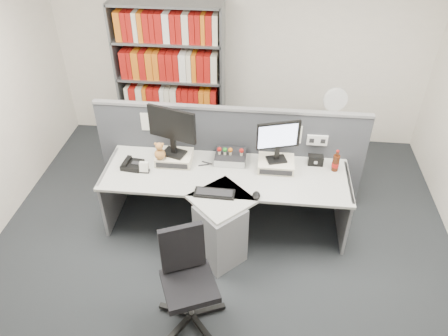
# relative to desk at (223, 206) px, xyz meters

# --- Properties ---
(ground) EXTENTS (5.50, 5.50, 0.00)m
(ground) POSITION_rel_desk_xyz_m (0.00, -0.60, -0.46)
(ground) COLOR #292C30
(ground) RESTS_ON ground
(room_shell) EXTENTS (5.04, 5.54, 2.72)m
(room_shell) POSITION_rel_desk_xyz_m (0.00, -0.60, 1.33)
(room_shell) COLOR white
(room_shell) RESTS_ON ground
(partition) EXTENTS (3.00, 0.08, 1.27)m
(partition) POSITION_rel_desk_xyz_m (0.00, 0.65, 0.19)
(partition) COLOR #404248
(partition) RESTS_ON ground
(desk) EXTENTS (2.60, 1.20, 0.72)m
(desk) POSITION_rel_desk_xyz_m (0.00, 0.00, 0.00)
(desk) COLOR #B4B5AE
(desk) RESTS_ON ground
(monitor_riser_left) EXTENTS (0.38, 0.31, 0.10)m
(monitor_riser_left) POSITION_rel_desk_xyz_m (-0.58, 0.38, 0.31)
(monitor_riser_left) COLOR beige
(monitor_riser_left) RESTS_ON desk
(monitor_riser_right) EXTENTS (0.38, 0.31, 0.10)m
(monitor_riser_right) POSITION_rel_desk_xyz_m (0.52, 0.38, 0.31)
(monitor_riser_right) COLOR beige
(monitor_riser_right) RESTS_ON desk
(monitor_left) EXTENTS (0.53, 0.24, 0.55)m
(monitor_left) POSITION_rel_desk_xyz_m (-0.58, 0.38, 0.69)
(monitor_left) COLOR black
(monitor_left) RESTS_ON monitor_riser_left
(monitor_right) EXTENTS (0.44, 0.20, 0.46)m
(monitor_right) POSITION_rel_desk_xyz_m (0.52, 0.38, 0.64)
(monitor_right) COLOR black
(monitor_right) RESTS_ON monitor_riser_right
(desktop_pc) EXTENTS (0.33, 0.29, 0.09)m
(desktop_pc) POSITION_rel_desk_xyz_m (0.03, 0.47, 0.31)
(desktop_pc) COLOR black
(desktop_pc) RESTS_ON desk
(figurines) EXTENTS (0.29, 0.05, 0.09)m
(figurines) POSITION_rel_desk_xyz_m (0.01, 0.45, 0.40)
(figurines) COLOR beige
(figurines) RESTS_ON desktop_pc
(keyboard) EXTENTS (0.41, 0.16, 0.03)m
(keyboard) POSITION_rel_desk_xyz_m (-0.08, -0.12, 0.28)
(keyboard) COLOR black
(keyboard) RESTS_ON desk
(mouse) EXTENTS (0.08, 0.12, 0.05)m
(mouse) POSITION_rel_desk_xyz_m (0.34, -0.12, 0.29)
(mouse) COLOR black
(mouse) RESTS_ON desk
(desk_phone) EXTENTS (0.23, 0.21, 0.09)m
(desk_phone) POSITION_rel_desk_xyz_m (-1.01, 0.23, 0.30)
(desk_phone) COLOR black
(desk_phone) RESTS_ON desk
(desk_calendar) EXTENTS (0.10, 0.08, 0.12)m
(desk_calendar) POSITION_rel_desk_xyz_m (-0.86, 0.17, 0.32)
(desk_calendar) COLOR black
(desk_calendar) RESTS_ON desk
(plush_toy) EXTENTS (0.12, 0.12, 0.20)m
(plush_toy) POSITION_rel_desk_xyz_m (-0.71, 0.28, 0.45)
(plush_toy) COLOR #B4783C
(plush_toy) RESTS_ON monitor_riser_left
(speaker) EXTENTS (0.16, 0.09, 0.11)m
(speaker) POSITION_rel_desk_xyz_m (0.95, 0.50, 0.32)
(speaker) COLOR black
(speaker) RESTS_ON desk
(cola_bottle) EXTENTS (0.08, 0.08, 0.25)m
(cola_bottle) POSITION_rel_desk_xyz_m (1.15, 0.41, 0.36)
(cola_bottle) COLOR #3F190A
(cola_bottle) RESTS_ON desk
(shelving_unit) EXTENTS (1.41, 0.40, 2.00)m
(shelving_unit) POSITION_rel_desk_xyz_m (-0.90, 1.85, 0.52)
(shelving_unit) COLOR slate
(shelving_unit) RESTS_ON ground
(filing_cabinet) EXTENTS (0.45, 0.61, 0.70)m
(filing_cabinet) POSITION_rel_desk_xyz_m (1.20, 1.40, -0.11)
(filing_cabinet) COLOR slate
(filing_cabinet) RESTS_ON ground
(desk_fan) EXTENTS (0.29, 0.17, 0.49)m
(desk_fan) POSITION_rel_desk_xyz_m (1.20, 1.40, 0.55)
(desk_fan) COLOR white
(desk_fan) RESTS_ON filing_cabinet
(office_chair) EXTENTS (0.62, 0.62, 0.94)m
(office_chair) POSITION_rel_desk_xyz_m (-0.21, -0.98, 0.05)
(office_chair) COLOR silver
(office_chair) RESTS_ON ground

